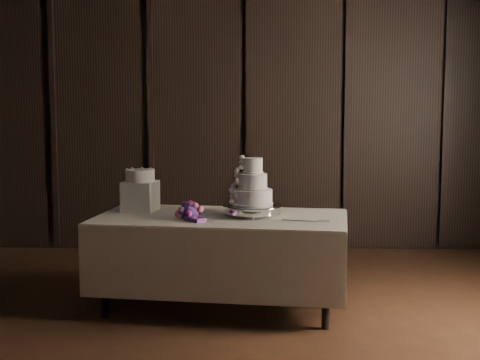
% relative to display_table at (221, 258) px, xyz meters
% --- Properties ---
extents(room, '(6.08, 7.08, 3.08)m').
position_rel_display_table_xyz_m(room, '(0.22, -1.24, 1.08)').
color(room, black).
rests_on(room, ground).
extents(display_table, '(2.12, 1.31, 0.76)m').
position_rel_display_table_xyz_m(display_table, '(0.00, 0.00, 0.00)').
color(display_table, beige).
rests_on(display_table, ground).
extents(cake_stand, '(0.62, 0.62, 0.09)m').
position_rel_display_table_xyz_m(cake_stand, '(0.25, -0.00, 0.39)').
color(cake_stand, silver).
rests_on(cake_stand, display_table).
extents(wedding_cake, '(0.36, 0.31, 0.38)m').
position_rel_display_table_xyz_m(wedding_cake, '(0.22, -0.02, 0.58)').
color(wedding_cake, white).
rests_on(wedding_cake, cake_stand).
extents(bouquet, '(0.45, 0.44, 0.17)m').
position_rel_display_table_xyz_m(bouquet, '(-0.24, -0.14, 0.40)').
color(bouquet, '#D15879').
rests_on(bouquet, display_table).
extents(box_pedestal, '(0.30, 0.30, 0.25)m').
position_rel_display_table_xyz_m(box_pedestal, '(-0.69, 0.24, 0.47)').
color(box_pedestal, white).
rests_on(box_pedestal, display_table).
extents(small_cake, '(0.30, 0.30, 0.10)m').
position_rel_display_table_xyz_m(small_cake, '(-0.69, 0.24, 0.64)').
color(small_cake, white).
rests_on(small_cake, box_pedestal).
extents(cake_knife, '(0.36, 0.12, 0.01)m').
position_rel_display_table_xyz_m(cake_knife, '(0.61, -0.25, 0.35)').
color(cake_knife, silver).
rests_on(cake_knife, display_table).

